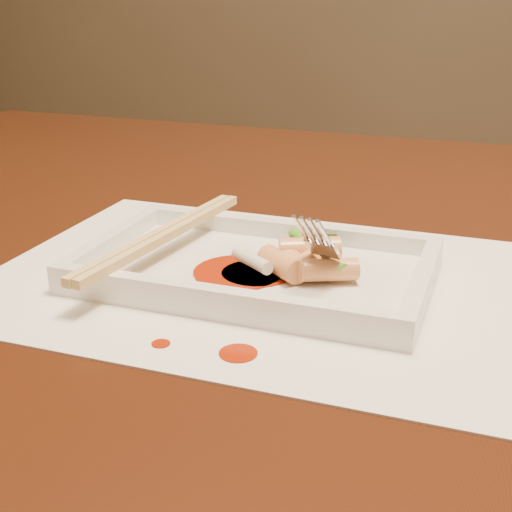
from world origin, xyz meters
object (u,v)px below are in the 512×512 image
(table, at_px, (328,336))
(chopstick_a, at_px, (158,234))
(fork, at_px, (357,176))
(placemat, at_px, (256,279))
(plate_base, at_px, (256,273))

(table, distance_m, chopstick_a, 0.21)
(fork, bearing_deg, chopstick_a, -173.25)
(placemat, distance_m, chopstick_a, 0.09)
(chopstick_a, distance_m, fork, 0.16)
(table, distance_m, fork, 0.21)
(plate_base, xyz_separation_m, chopstick_a, (-0.08, -0.00, 0.02))
(chopstick_a, relative_size, fork, 1.56)
(placemat, distance_m, fork, 0.11)
(placemat, height_order, chopstick_a, chopstick_a)
(table, height_order, placemat, placemat)
(plate_base, height_order, chopstick_a, chopstick_a)
(table, height_order, chopstick_a, chopstick_a)
(plate_base, bearing_deg, fork, 14.42)
(table, height_order, plate_base, plate_base)
(plate_base, xyz_separation_m, fork, (0.07, 0.02, 0.08))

